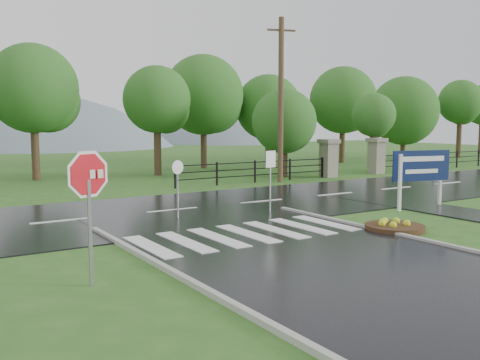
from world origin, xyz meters
TOP-DOWN VIEW (x-y plane):
  - ground at (0.00, 0.00)m, footprint 120.00×120.00m
  - main_road at (0.00, 10.00)m, footprint 90.00×8.00m
  - walkway at (8.50, 4.00)m, footprint 2.20×11.00m
  - crosswalk at (0.00, 5.00)m, footprint 6.50×2.80m
  - pillar_west at (13.00, 16.00)m, footprint 1.00×1.00m
  - pillar_east at (17.00, 16.00)m, footprint 1.00×1.00m
  - fence_west at (7.75, 16.00)m, footprint 9.58×0.08m
  - fence_east at (27.75, 16.00)m, footprint 20.58×0.08m
  - hills at (3.49, 65.00)m, footprint 102.00×48.00m
  - treeline at (1.00, 24.00)m, footprint 83.20×5.20m
  - stop_sign at (-5.26, 2.70)m, footprint 1.23×0.43m
  - estate_billboard at (8.21, 5.52)m, footprint 2.46×0.64m
  - flower_bed at (4.14, 3.17)m, footprint 1.78×1.78m
  - reg_sign_small at (2.95, 7.95)m, footprint 0.49×0.11m
  - reg_sign_round at (-0.58, 8.35)m, footprint 0.46×0.12m
  - utility_pole_east at (9.07, 15.50)m, footprint 1.51×0.59m
  - entrance_tree_left at (10.83, 17.50)m, footprint 3.81×3.81m
  - entrance_tree_right at (18.26, 17.50)m, footprint 2.88×2.88m

SIDE VIEW (x-z plane):
  - hills at x=3.49m, z-range -39.54..8.46m
  - ground at x=0.00m, z-range 0.00..0.00m
  - main_road at x=0.00m, z-range -0.02..0.02m
  - walkway at x=8.50m, z-range -0.02..0.02m
  - treeline at x=1.00m, z-range -5.00..5.00m
  - crosswalk at x=0.00m, z-range 0.05..0.07m
  - flower_bed at x=4.14m, z-range -0.05..0.31m
  - fence_west at x=7.75m, z-range 0.12..1.32m
  - fence_east at x=27.75m, z-range 0.14..1.34m
  - pillar_west at x=13.00m, z-range 0.06..2.30m
  - pillar_east at x=17.00m, z-range 0.06..2.30m
  - reg_sign_round at x=-0.58m, z-range 0.29..2.29m
  - estate_billboard at x=8.21m, z-range 0.41..2.61m
  - reg_sign_small at x=2.95m, z-range 0.46..2.69m
  - stop_sign at x=-5.26m, z-range 0.55..3.45m
  - entrance_tree_left at x=10.83m, z-range 0.68..5.88m
  - entrance_tree_right at x=18.26m, z-range 1.08..6.22m
  - utility_pole_east at x=9.07m, z-range 0.07..8.83m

